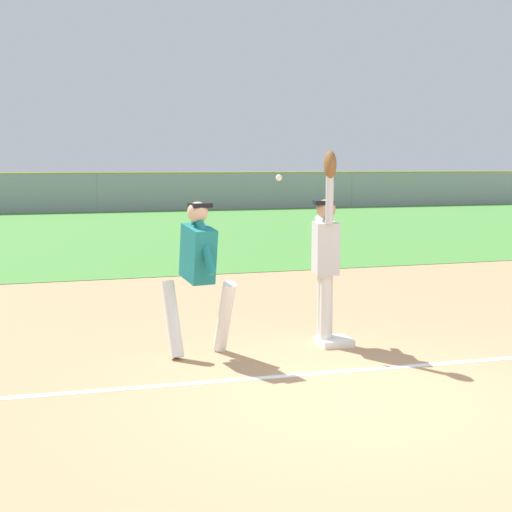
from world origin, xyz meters
The scene contains 10 objects.
ground_plane centered at (0.00, 0.00, 0.00)m, with size 80.27×80.27×0.00m, color tan.
outfield_grass centered at (0.00, 17.34, 0.01)m, with size 49.76×19.47×0.01m, color #478438.
first_base centered at (0.55, 1.91, 0.04)m, with size 0.38×0.38×0.08m, color white.
fielder centered at (0.46, 2.00, 1.12)m, with size 0.35×0.89×2.28m.
runner centered at (-1.09, 1.93, 1.00)m, with size 0.80×0.84×1.72m.
baseball centered at (-0.04, 2.25, 1.97)m, with size 0.07×0.07×0.07m, color white.
outfield_fence centered at (0.00, 27.08, 0.88)m, with size 49.84×0.08×1.77m.
parked_car_tan centered at (0.15, 29.72, 0.67)m, with size 4.41×2.14×1.25m.
parked_car_white centered at (5.99, 30.59, 0.67)m, with size 4.50×2.32×1.25m.
parked_car_green centered at (12.06, 30.13, 0.67)m, with size 4.46×2.24×1.25m.
Camera 1 is at (-2.82, -5.75, 2.13)m, focal length 50.46 mm.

